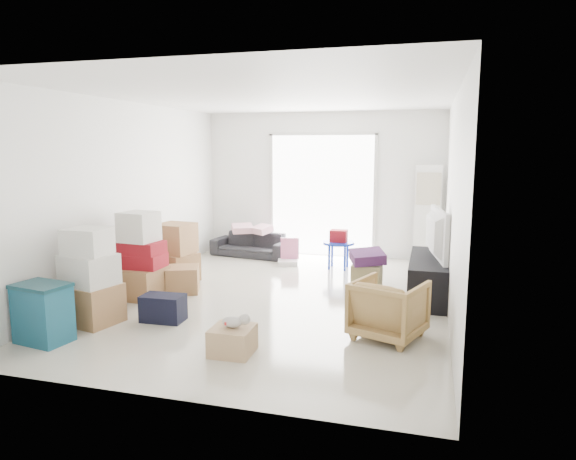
% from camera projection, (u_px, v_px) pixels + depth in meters
% --- Properties ---
extents(room_shell, '(4.98, 6.48, 3.18)m').
position_uv_depth(room_shell, '(276.00, 200.00, 6.85)').
color(room_shell, beige).
rests_on(room_shell, ground).
extents(sliding_door, '(2.10, 0.04, 2.33)m').
position_uv_depth(sliding_door, '(322.00, 190.00, 9.70)').
color(sliding_door, white).
rests_on(sliding_door, room_shell).
extents(ac_tower, '(0.45, 0.30, 1.75)m').
position_uv_depth(ac_tower, '(428.00, 215.00, 8.93)').
color(ac_tower, white).
rests_on(ac_tower, room_shell).
extents(tv_console, '(0.49, 1.65, 0.55)m').
position_uv_depth(tv_console, '(428.00, 277.00, 7.07)').
color(tv_console, black).
rests_on(tv_console, room_shell).
extents(television, '(0.85, 1.26, 0.15)m').
position_uv_depth(television, '(429.00, 252.00, 7.01)').
color(television, black).
rests_on(television, tv_console).
extents(sofa, '(1.57, 0.67, 0.59)m').
position_uv_depth(sofa, '(252.00, 241.00, 9.72)').
color(sofa, '#27272C').
rests_on(sofa, room_shell).
extents(pillow_left, '(0.44, 0.41, 0.11)m').
position_uv_depth(pillow_left, '(242.00, 222.00, 9.68)').
color(pillow_left, '#EFAEC3').
rests_on(pillow_left, sofa).
extents(pillow_right, '(0.47, 0.45, 0.12)m').
position_uv_depth(pillow_right, '(262.00, 223.00, 9.58)').
color(pillow_right, '#EFAEC3').
rests_on(pillow_right, sofa).
extents(armchair, '(0.87, 0.84, 0.71)m').
position_uv_depth(armchair, '(389.00, 306.00, 5.51)').
color(armchair, '#A47C48').
rests_on(armchair, room_shell).
extents(storage_bins, '(0.61, 0.47, 0.64)m').
position_uv_depth(storage_bins, '(43.00, 313.00, 5.40)').
color(storage_bins, navy).
rests_on(storage_bins, room_shell).
extents(box_stack_a, '(0.71, 0.63, 1.13)m').
position_uv_depth(box_stack_a, '(90.00, 281.00, 5.97)').
color(box_stack_a, '#946042').
rests_on(box_stack_a, room_shell).
extents(box_stack_b, '(0.64, 0.62, 1.18)m').
position_uv_depth(box_stack_b, '(140.00, 261.00, 7.00)').
color(box_stack_b, '#946042').
rests_on(box_stack_b, room_shell).
extents(box_stack_c, '(0.74, 0.68, 0.89)m').
position_uv_depth(box_stack_c, '(176.00, 253.00, 7.92)').
color(box_stack_c, '#946042').
rests_on(box_stack_c, room_shell).
extents(loose_box, '(0.57, 0.57, 0.37)m').
position_uv_depth(loose_box, '(183.00, 279.00, 7.31)').
color(loose_box, '#946042').
rests_on(loose_box, room_shell).
extents(duffel_bag, '(0.51, 0.32, 0.32)m').
position_uv_depth(duffel_bag, '(163.00, 308.00, 6.08)').
color(duffel_bag, black).
rests_on(duffel_bag, room_shell).
extents(ottoman, '(0.41, 0.41, 0.41)m').
position_uv_depth(ottoman, '(367.00, 278.00, 7.30)').
color(ottoman, '#8B7650').
rests_on(ottoman, room_shell).
extents(blanket, '(0.57, 0.57, 0.14)m').
position_uv_depth(blanket, '(367.00, 259.00, 7.25)').
color(blanket, '#401D4A').
rests_on(blanket, ottoman).
extents(kids_table, '(0.54, 0.54, 0.66)m').
position_uv_depth(kids_table, '(339.00, 241.00, 8.69)').
color(kids_table, '#132EB5').
rests_on(kids_table, room_shell).
extents(toy_walker, '(0.41, 0.38, 0.46)m').
position_uv_depth(toy_walker, '(289.00, 257.00, 9.05)').
color(toy_walker, silver).
rests_on(toy_walker, room_shell).
extents(wood_crate, '(0.42, 0.42, 0.27)m').
position_uv_depth(wood_crate, '(233.00, 340.00, 5.12)').
color(wood_crate, tan).
rests_on(wood_crate, room_shell).
extents(plush_bunny, '(0.28, 0.16, 0.14)m').
position_uv_depth(plush_bunny, '(235.00, 321.00, 5.09)').
color(plush_bunny, '#B2ADA8').
rests_on(plush_bunny, wood_crate).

